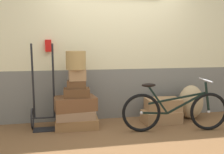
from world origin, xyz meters
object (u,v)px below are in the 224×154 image
at_px(suitcase_1, 75,114).
at_px(suitcase_4, 77,84).
at_px(suitcase_7, 163,104).
at_px(suitcase_6, 161,117).
at_px(wicker_basket, 76,60).
at_px(suitcase_0, 77,122).
at_px(luggage_trolley, 44,110).
at_px(suitcase_3, 77,93).
at_px(bicycle, 175,110).
at_px(suitcase_5, 77,75).
at_px(suitcase_2, 75,103).
at_px(burlap_sack, 191,102).

bearing_deg(suitcase_1, suitcase_4, 33.19).
relative_size(suitcase_1, suitcase_7, 1.04).
distance_m(suitcase_6, wicker_basket, 1.77).
xyz_separation_m(suitcase_0, luggage_trolley, (-0.52, 0.06, 0.22)).
bearing_deg(suitcase_3, suitcase_4, 76.35).
distance_m(suitcase_4, wicker_basket, 0.39).
xyz_separation_m(suitcase_6, bicycle, (0.03, -0.46, 0.23)).
bearing_deg(suitcase_5, luggage_trolley, 168.14).
bearing_deg(wicker_basket, suitcase_1, -146.66).
bearing_deg(suitcase_6, wicker_basket, 176.84).
bearing_deg(suitcase_3, suitcase_2, 148.43).
distance_m(suitcase_3, suitcase_7, 1.53).
bearing_deg(suitcase_7, luggage_trolley, -178.39).
height_order(wicker_basket, burlap_sack, wicker_basket).
xyz_separation_m(suitcase_3, luggage_trolley, (-0.52, 0.08, -0.29)).
bearing_deg(suitcase_5, bicycle, -19.58).
bearing_deg(luggage_trolley, suitcase_2, -7.66).
bearing_deg(luggage_trolley, suitcase_1, -10.37).
relative_size(suitcase_1, suitcase_5, 2.33).
height_order(suitcase_5, luggage_trolley, luggage_trolley).
bearing_deg(bicycle, wicker_basket, 161.92).
xyz_separation_m(suitcase_0, wicker_basket, (0.00, -0.01, 1.02)).
distance_m(suitcase_0, suitcase_2, 0.32).
height_order(suitcase_0, luggage_trolley, luggage_trolley).
xyz_separation_m(suitcase_7, bicycle, (-0.02, -0.51, 0.02)).
xyz_separation_m(suitcase_5, burlap_sack, (2.07, 0.11, -0.56)).
bearing_deg(wicker_basket, bicycle, -18.08).
relative_size(suitcase_3, suitcase_4, 1.38).
distance_m(suitcase_2, suitcase_3, 0.18).
bearing_deg(suitcase_1, bicycle, -19.72).
bearing_deg(bicycle, suitcase_1, 162.92).
distance_m(suitcase_1, suitcase_5, 0.64).
distance_m(suitcase_2, suitcase_7, 1.53).
xyz_separation_m(suitcase_6, wicker_basket, (-1.46, 0.03, 1.00)).
height_order(suitcase_3, luggage_trolley, luggage_trolley).
height_order(suitcase_7, bicycle, bicycle).
xyz_separation_m(suitcase_7, luggage_trolley, (-2.03, 0.05, -0.01)).
xyz_separation_m(wicker_basket, burlap_sack, (2.08, 0.09, -0.80)).
xyz_separation_m(suitcase_3, wicker_basket, (-0.00, 0.01, 0.52)).
bearing_deg(suitcase_4, suitcase_3, -100.20).
xyz_separation_m(suitcase_0, suitcase_4, (0.01, -0.00, 0.64)).
bearing_deg(suitcase_4, bicycle, -12.74).
bearing_deg(luggage_trolley, suitcase_7, -1.38).
bearing_deg(bicycle, suitcase_4, 161.63).
height_order(suitcase_2, suitcase_6, suitcase_2).
xyz_separation_m(luggage_trolley, burlap_sack, (2.60, 0.02, 0.01)).
height_order(suitcase_4, suitcase_7, suitcase_4).
relative_size(suitcase_3, suitcase_5, 1.55).
relative_size(suitcase_3, bicycle, 0.25).
bearing_deg(suitcase_6, suitcase_4, 176.59).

